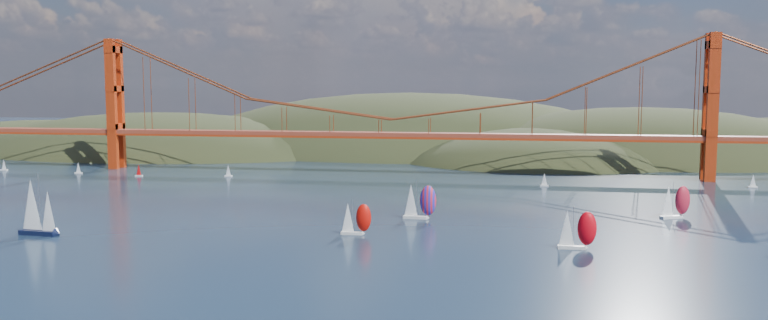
{
  "coord_description": "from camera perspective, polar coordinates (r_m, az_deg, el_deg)",
  "views": [
    {
      "loc": [
        48.32,
        -115.3,
        36.55
      ],
      "look_at": [
        12.37,
        90.0,
        15.02
      ],
      "focal_mm": 35.0,
      "sensor_mm": 36.0,
      "label": 1
    }
  ],
  "objects": [
    {
      "name": "distant_boat_4",
      "position": [
        291.48,
        26.3,
        -1.44
      ],
      "size": [
        3.0,
        2.0,
        4.7
      ],
      "color": "silver",
      "rests_on": "ground"
    },
    {
      "name": "ground",
      "position": [
        130.25,
        -12.5,
        -10.54
      ],
      "size": [
        1200.0,
        1200.0,
        0.0
      ],
      "primitive_type": "plane",
      "color": "black",
      "rests_on": "ground"
    },
    {
      "name": "racer_0",
      "position": [
        181.09,
        -2.2,
        -4.45
      ],
      "size": [
        7.45,
        3.04,
        8.56
      ],
      "rotation": [
        0.0,
        0.0,
        0.03
      ],
      "color": "silver",
      "rests_on": "ground"
    },
    {
      "name": "sloop_navy",
      "position": [
        198.63,
        -24.96,
        -3.32
      ],
      "size": [
        9.84,
        5.78,
        15.05
      ],
      "rotation": [
        0.0,
        0.0,
        -0.08
      ],
      "color": "black",
      "rests_on": "ground"
    },
    {
      "name": "distant_boat_1",
      "position": [
        326.24,
        -22.26,
        -0.55
      ],
      "size": [
        3.0,
        2.0,
        4.7
      ],
      "color": "silver",
      "rests_on": "ground"
    },
    {
      "name": "distant_boat_3",
      "position": [
        298.7,
        -11.78,
        -0.79
      ],
      "size": [
        3.0,
        2.0,
        4.7
      ],
      "color": "silver",
      "rests_on": "ground"
    },
    {
      "name": "headlands",
      "position": [
        396.64,
        9.37,
        -1.28
      ],
      "size": [
        725.0,
        225.0,
        96.0
      ],
      "color": "black",
      "rests_on": "ground"
    },
    {
      "name": "racer_3",
      "position": [
        217.16,
        21.3,
        -2.94
      ],
      "size": [
        8.88,
        6.36,
        9.97
      ],
      "rotation": [
        0.0,
        0.0,
        0.44
      ],
      "color": "white",
      "rests_on": "ground"
    },
    {
      "name": "racer_1",
      "position": [
        170.67,
        14.45,
        -5.1
      ],
      "size": [
        8.29,
        3.32,
        9.59
      ],
      "rotation": [
        0.0,
        0.0,
        -0.0
      ],
      "color": "silver",
      "rests_on": "ground"
    },
    {
      "name": "distant_boat_8",
      "position": [
        271.1,
        12.12,
        -1.47
      ],
      "size": [
        3.0,
        2.0,
        4.7
      ],
      "color": "silver",
      "rests_on": "ground"
    },
    {
      "name": "racer_rwb",
      "position": [
        201.75,
        2.69,
        -3.13
      ],
      "size": [
        9.12,
        3.84,
        10.39
      ],
      "rotation": [
        0.0,
        0.0,
        -0.07
      ],
      "color": "silver",
      "rests_on": "ground"
    },
    {
      "name": "bridge",
      "position": [
        299.55,
        0.31,
        5.07
      ],
      "size": [
        552.0,
        12.0,
        55.0
      ],
      "color": "maroon",
      "rests_on": "ground"
    },
    {
      "name": "distant_boat_0",
      "position": [
        351.18,
        -26.98,
        -0.32
      ],
      "size": [
        3.0,
        2.0,
        4.7
      ],
      "color": "silver",
      "rests_on": "ground"
    },
    {
      "name": "distant_boat_2",
      "position": [
        308.67,
        -18.18,
        -0.75
      ],
      "size": [
        3.0,
        2.0,
        4.7
      ],
      "color": "silver",
      "rests_on": "ground"
    }
  ]
}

